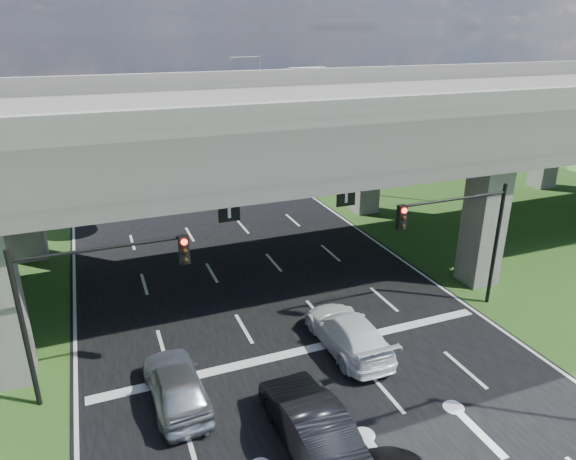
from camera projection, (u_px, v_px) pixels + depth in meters
ground at (342, 405)px, 18.25m from camera, size 160.00×160.00×0.00m
road at (254, 283)px, 26.89m from camera, size 18.00×120.00×0.03m
overpass at (238, 126)px, 25.72m from camera, size 80.00×15.00×10.00m
signal_right at (462, 228)px, 22.79m from camera, size 5.76×0.54×6.00m
signal_left at (88, 290)px, 17.45m from camera, size 5.76×0.54×6.00m
streetlight_far at (320, 118)px, 40.31m from camera, size 3.38×0.25×10.00m
streetlight_beyond at (256, 95)px, 54.15m from camera, size 3.38×0.25×10.00m
tree_left_far at (17, 112)px, 48.27m from camera, size 4.80×4.80×8.32m
tree_right_near at (331, 125)px, 45.27m from camera, size 4.20×4.20×7.28m
tree_right_mid at (323, 114)px, 53.34m from camera, size 3.91×3.90×6.76m
tree_right_far at (261, 100)px, 58.66m from camera, size 4.50×4.50×7.80m
car_silver at (176, 384)px, 18.05m from camera, size 2.03×4.65×1.56m
car_dark at (310, 422)px, 16.23m from camera, size 1.86×5.06×1.65m
car_white at (348, 332)px, 21.17m from camera, size 2.15×5.22×1.51m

